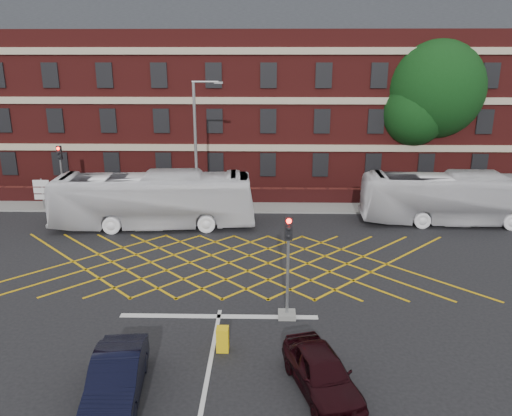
{
  "coord_description": "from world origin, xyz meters",
  "views": [
    {
      "loc": [
        1.89,
        -21.47,
        10.02
      ],
      "look_at": [
        1.4,
        1.5,
        3.09
      ],
      "focal_mm": 35.0,
      "sensor_mm": 36.0,
      "label": 1
    }
  ],
  "objects_px": {
    "bus_right": "(456,198)",
    "deciduous_tree": "(432,96)",
    "car_maroon": "(322,372)",
    "traffic_light_far": "(63,182)",
    "bus_left": "(154,200)",
    "car_navy": "(116,378)",
    "utility_cabinet": "(223,339)",
    "direction_signs": "(42,191)",
    "traffic_light_near": "(288,277)",
    "street_lamp": "(198,175)"
  },
  "relations": [
    {
      "from": "car_navy",
      "to": "traffic_light_near",
      "type": "relative_size",
      "value": 0.98
    },
    {
      "from": "bus_right",
      "to": "deciduous_tree",
      "type": "xyz_separation_m",
      "value": [
        0.61,
        8.41,
        5.65
      ]
    },
    {
      "from": "bus_right",
      "to": "traffic_light_far",
      "type": "bearing_deg",
      "value": 85.25
    },
    {
      "from": "traffic_light_near",
      "to": "street_lamp",
      "type": "bearing_deg",
      "value": 112.66
    },
    {
      "from": "traffic_light_near",
      "to": "direction_signs",
      "type": "xyz_separation_m",
      "value": [
        -16.1,
        14.39,
        -0.39
      ]
    },
    {
      "from": "bus_left",
      "to": "utility_cabinet",
      "type": "relative_size",
      "value": 13.57
    },
    {
      "from": "bus_left",
      "to": "car_maroon",
      "type": "height_order",
      "value": "bus_left"
    },
    {
      "from": "traffic_light_near",
      "to": "direction_signs",
      "type": "relative_size",
      "value": 1.94
    },
    {
      "from": "street_lamp",
      "to": "car_maroon",
      "type": "bearing_deg",
      "value": -70.36
    },
    {
      "from": "street_lamp",
      "to": "direction_signs",
      "type": "relative_size",
      "value": 3.96
    },
    {
      "from": "bus_right",
      "to": "car_navy",
      "type": "relative_size",
      "value": 2.76
    },
    {
      "from": "deciduous_tree",
      "to": "traffic_light_far",
      "type": "relative_size",
      "value": 2.7
    },
    {
      "from": "bus_left",
      "to": "car_navy",
      "type": "bearing_deg",
      "value": -175.59
    },
    {
      "from": "street_lamp",
      "to": "direction_signs",
      "type": "distance_m",
      "value": 11.24
    },
    {
      "from": "bus_right",
      "to": "car_maroon",
      "type": "xyz_separation_m",
      "value": [
        -10.07,
        -16.82,
        -0.95
      ]
    },
    {
      "from": "traffic_light_far",
      "to": "bus_left",
      "type": "bearing_deg",
      "value": -30.32
    },
    {
      "from": "bus_left",
      "to": "car_navy",
      "type": "height_order",
      "value": "bus_left"
    },
    {
      "from": "traffic_light_far",
      "to": "utility_cabinet",
      "type": "height_order",
      "value": "traffic_light_far"
    },
    {
      "from": "traffic_light_far",
      "to": "direction_signs",
      "type": "distance_m",
      "value": 1.51
    },
    {
      "from": "deciduous_tree",
      "to": "utility_cabinet",
      "type": "xyz_separation_m",
      "value": [
        -13.95,
        -23.06,
        -6.82
      ]
    },
    {
      "from": "deciduous_tree",
      "to": "street_lamp",
      "type": "bearing_deg",
      "value": -153.76
    },
    {
      "from": "car_navy",
      "to": "street_lamp",
      "type": "height_order",
      "value": "street_lamp"
    },
    {
      "from": "traffic_light_far",
      "to": "utility_cabinet",
      "type": "xyz_separation_m",
      "value": [
        12.65,
        -17.82,
        -1.31
      ]
    },
    {
      "from": "direction_signs",
      "to": "utility_cabinet",
      "type": "bearing_deg",
      "value": -50.82
    },
    {
      "from": "utility_cabinet",
      "to": "car_maroon",
      "type": "bearing_deg",
      "value": -33.53
    },
    {
      "from": "street_lamp",
      "to": "car_navy",
      "type": "bearing_deg",
      "value": -90.72
    },
    {
      "from": "bus_left",
      "to": "car_navy",
      "type": "xyz_separation_m",
      "value": [
        2.34,
        -16.21,
        -1.01
      ]
    },
    {
      "from": "bus_left",
      "to": "direction_signs",
      "type": "xyz_separation_m",
      "value": [
        -8.37,
        3.28,
        -0.33
      ]
    },
    {
      "from": "bus_left",
      "to": "utility_cabinet",
      "type": "bearing_deg",
      "value": -162.29
    },
    {
      "from": "car_navy",
      "to": "direction_signs",
      "type": "xyz_separation_m",
      "value": [
        -10.72,
        19.49,
        0.69
      ]
    },
    {
      "from": "bus_right",
      "to": "traffic_light_near",
      "type": "distance_m",
      "value": 16.41
    },
    {
      "from": "traffic_light_far",
      "to": "bus_right",
      "type": "bearing_deg",
      "value": -6.96
    },
    {
      "from": "street_lamp",
      "to": "direction_signs",
      "type": "bearing_deg",
      "value": 169.52
    },
    {
      "from": "deciduous_tree",
      "to": "traffic_light_far",
      "type": "height_order",
      "value": "deciduous_tree"
    },
    {
      "from": "bus_right",
      "to": "street_lamp",
      "type": "relative_size",
      "value": 1.33
    },
    {
      "from": "car_maroon",
      "to": "utility_cabinet",
      "type": "bearing_deg",
      "value": 129.74
    },
    {
      "from": "car_navy",
      "to": "utility_cabinet",
      "type": "xyz_separation_m",
      "value": [
        3.0,
        2.66,
        -0.24
      ]
    },
    {
      "from": "car_navy",
      "to": "deciduous_tree",
      "type": "relative_size",
      "value": 0.36
    },
    {
      "from": "bus_right",
      "to": "bus_left",
      "type": "bearing_deg",
      "value": 95.57
    },
    {
      "from": "car_maroon",
      "to": "traffic_light_far",
      "type": "distance_m",
      "value": 25.58
    },
    {
      "from": "bus_right",
      "to": "deciduous_tree",
      "type": "height_order",
      "value": "deciduous_tree"
    },
    {
      "from": "street_lamp",
      "to": "utility_cabinet",
      "type": "relative_size",
      "value": 9.66
    },
    {
      "from": "traffic_light_far",
      "to": "deciduous_tree",
      "type": "bearing_deg",
      "value": 11.14
    },
    {
      "from": "traffic_light_near",
      "to": "traffic_light_far",
      "type": "height_order",
      "value": "same"
    },
    {
      "from": "utility_cabinet",
      "to": "bus_right",
      "type": "bearing_deg",
      "value": 47.66
    },
    {
      "from": "bus_left",
      "to": "traffic_light_near",
      "type": "height_order",
      "value": "traffic_light_near"
    },
    {
      "from": "bus_left",
      "to": "bus_right",
      "type": "bearing_deg",
      "value": -90.47
    },
    {
      "from": "utility_cabinet",
      "to": "street_lamp",
      "type": "bearing_deg",
      "value": 100.64
    },
    {
      "from": "direction_signs",
      "to": "street_lamp",
      "type": "bearing_deg",
      "value": -10.48
    },
    {
      "from": "traffic_light_far",
      "to": "direction_signs",
      "type": "xyz_separation_m",
      "value": [
        -1.07,
        -0.99,
        -0.39
      ]
    }
  ]
}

